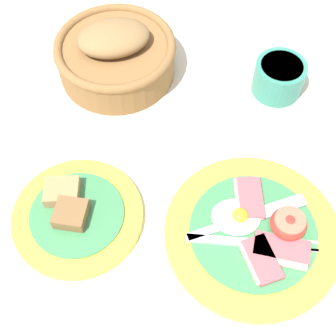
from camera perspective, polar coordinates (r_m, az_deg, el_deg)
The scene contains 6 objects.
ground_plane at distance 0.68m, azimuth 1.21°, elevation -9.80°, with size 3.00×3.00×0.00m, color beige.
breakfast_plate at distance 0.69m, azimuth 10.66°, elevation -7.69°, with size 0.26×0.26×0.04m.
bread_plate at distance 0.71m, azimuth -11.06°, elevation -5.55°, with size 0.19×0.19×0.04m.
sugar_cup at distance 0.84m, azimuth 13.44°, elevation 10.76°, with size 0.09×0.09×0.06m.
bread_basket at distance 0.84m, azimuth -6.32°, elevation 13.61°, with size 0.21×0.21×0.10m.
teaspoon_by_saucer at distance 0.81m, azimuth 15.65°, elevation 4.21°, with size 0.08×0.19×0.01m.
Camera 1 is at (-0.00, -0.25, 0.63)m, focal length 50.00 mm.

